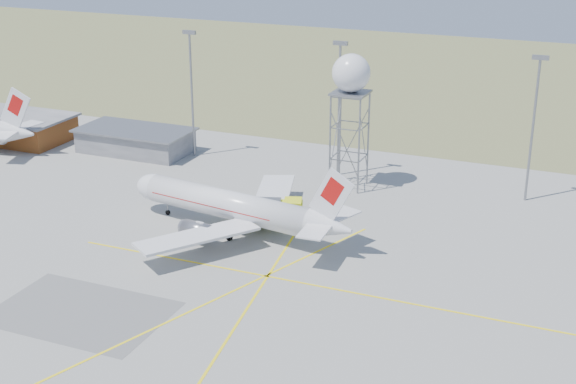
% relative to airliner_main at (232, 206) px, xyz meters
% --- Properties ---
extents(grass_strip, '(400.00, 120.00, 0.03)m').
position_rel_airliner_main_xyz_m(grass_strip, '(15.02, 99.92, -3.40)').
color(grass_strip, olive).
rests_on(grass_strip, ground).
extents(building_grey, '(19.00, 10.00, 3.90)m').
position_rel_airliner_main_xyz_m(building_grey, '(-29.98, 23.92, -1.44)').
color(building_grey, gray).
rests_on(building_grey, ground).
extents(mast_a, '(2.20, 0.50, 20.50)m').
position_rel_airliner_main_xyz_m(mast_a, '(-19.98, 25.92, 8.66)').
color(mast_a, gray).
rests_on(mast_a, ground).
extents(mast_b, '(2.20, 0.50, 20.50)m').
position_rel_airliner_main_xyz_m(mast_b, '(5.02, 25.92, 8.66)').
color(mast_b, gray).
rests_on(mast_b, ground).
extents(mast_c, '(2.20, 0.50, 20.50)m').
position_rel_airliner_main_xyz_m(mast_c, '(33.02, 25.92, 8.66)').
color(mast_c, gray).
rests_on(mast_c, ground).
extents(airliner_main, '(32.68, 31.45, 11.14)m').
position_rel_airliner_main_xyz_m(airliner_main, '(0.00, 0.00, 0.00)').
color(airliner_main, silver).
rests_on(airliner_main, ground).
extents(radar_tower, '(5.44, 5.44, 19.68)m').
position_rel_airliner_main_xyz_m(radar_tower, '(8.23, 21.49, 7.63)').
color(radar_tower, gray).
rests_on(radar_tower, ground).
extents(fire_truck, '(8.89, 5.45, 3.37)m').
position_rel_airliner_main_xyz_m(fire_truck, '(3.57, 4.26, -1.79)').
color(fire_truck, yellow).
rests_on(fire_truck, ground).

